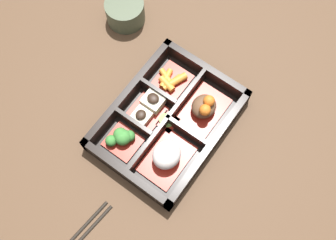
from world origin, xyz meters
name	(u,v)px	position (x,y,z in m)	size (l,w,h in m)	color
ground_plane	(168,124)	(0.00, 0.00, 0.00)	(3.00, 3.00, 0.00)	#4C3523
bento_base	(168,123)	(0.00, 0.00, 0.01)	(0.29, 0.22, 0.01)	black
bento_rim	(167,120)	(0.00, 0.00, 0.02)	(0.29, 0.22, 0.05)	black
bowl_stew	(204,107)	(-0.06, 0.05, 0.03)	(0.11, 0.08, 0.06)	maroon
bowl_rice	(167,156)	(0.06, 0.04, 0.04)	(0.11, 0.08, 0.06)	maroon
bowl_carrots	(171,81)	(-0.08, -0.05, 0.02)	(0.07, 0.07, 0.02)	maroon
bowl_tofu	(148,108)	(0.00, -0.05, 0.02)	(0.08, 0.07, 0.04)	maroon
bowl_greens	(122,138)	(0.09, -0.05, 0.03)	(0.06, 0.07, 0.04)	maroon
bowl_pickles	(167,120)	(0.00, 0.00, 0.02)	(0.04, 0.04, 0.01)	maroon
tea_cup	(125,11)	(-0.16, -0.23, 0.03)	(0.09, 0.09, 0.05)	#424C38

